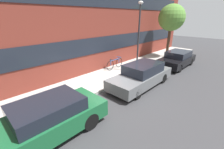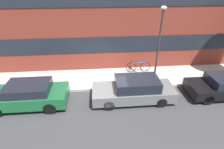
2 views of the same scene
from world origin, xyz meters
name	(u,v)px [view 1 (image 1 of 2)]	position (x,y,z in m)	size (l,w,h in m)	color
ground_plane	(113,87)	(0.00, 0.00, 0.00)	(56.00, 56.00, 0.00)	#38383A
sidewalk_strip	(98,80)	(0.00, 1.30, 0.07)	(28.00, 2.60, 0.14)	#B2AFA8
rowhouse_facade	(77,5)	(0.00, 3.05, 4.54)	(28.00, 1.02, 9.07)	maroon
parked_car_green	(46,120)	(-4.31, -1.05, 0.68)	(4.19, 1.70, 1.34)	#195B33
parked_car_grey	(142,75)	(1.37, -1.05, 0.67)	(4.47, 1.66, 1.36)	slate
parked_car_black	(177,59)	(6.56, -1.05, 0.63)	(3.96, 1.68, 1.25)	black
fire_hydrant	(41,102)	(-3.85, 0.51, 0.50)	(0.48, 0.27, 0.70)	red
bicycle	(115,63)	(2.26, 1.93, 0.56)	(1.76, 0.44, 0.85)	black
street_tree	(172,18)	(8.60, 0.77, 3.74)	(2.37, 2.37, 4.81)	#473323
lamp_post	(139,31)	(2.95, 0.41, 3.00)	(0.32, 0.32, 4.64)	#2D2D30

